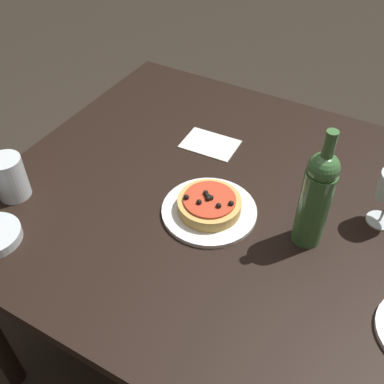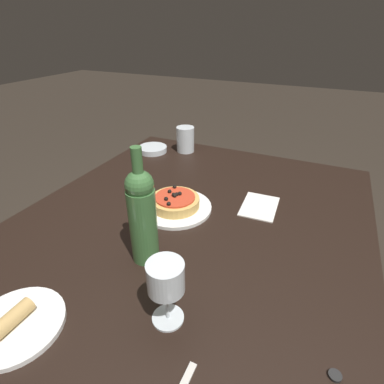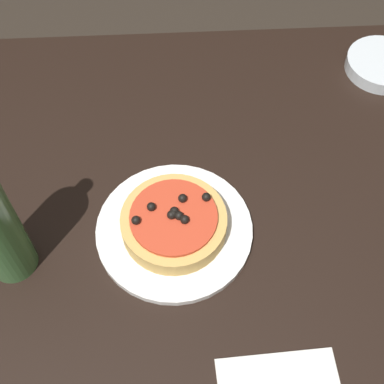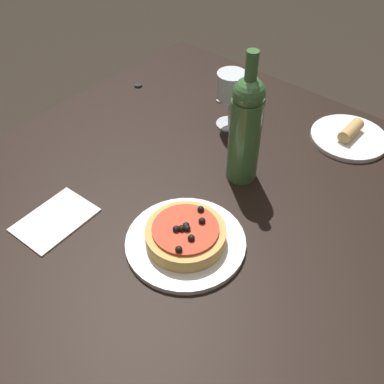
# 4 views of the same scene
# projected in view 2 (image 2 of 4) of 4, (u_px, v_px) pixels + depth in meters

# --- Properties ---
(ground_plane) EXTENTS (14.00, 14.00, 0.00)m
(ground_plane) POSITION_uv_depth(u_px,v_px,m) (191.00, 360.00, 1.35)
(ground_plane) COLOR #2D261E
(dining_table) EXTENTS (1.30, 1.09, 0.76)m
(dining_table) POSITION_uv_depth(u_px,v_px,m) (190.00, 241.00, 1.01)
(dining_table) COLOR black
(dining_table) RESTS_ON ground_plane
(dinner_plate) EXTENTS (0.25, 0.25, 0.01)m
(dinner_plate) POSITION_uv_depth(u_px,v_px,m) (175.00, 207.00, 1.03)
(dinner_plate) COLOR white
(dinner_plate) RESTS_ON dining_table
(pizza) EXTENTS (0.16, 0.16, 0.05)m
(pizza) POSITION_uv_depth(u_px,v_px,m) (175.00, 201.00, 1.01)
(pizza) COLOR tan
(pizza) RESTS_ON dinner_plate
(wine_glass) EXTENTS (0.08, 0.08, 0.16)m
(wine_glass) POSITION_uv_depth(u_px,v_px,m) (166.00, 280.00, 0.59)
(wine_glass) COLOR silver
(wine_glass) RESTS_ON dining_table
(wine_bottle) EXTENTS (0.07, 0.07, 0.32)m
(wine_bottle) POSITION_uv_depth(u_px,v_px,m) (142.00, 215.00, 0.75)
(wine_bottle) COLOR #3D6B38
(wine_bottle) RESTS_ON dining_table
(water_cup) EXTENTS (0.09, 0.09, 0.12)m
(water_cup) POSITION_uv_depth(u_px,v_px,m) (185.00, 139.00, 1.46)
(water_cup) COLOR silver
(water_cup) RESTS_ON dining_table
(side_bowl) EXTENTS (0.14, 0.14, 0.03)m
(side_bowl) POSITION_uv_depth(u_px,v_px,m) (153.00, 149.00, 1.48)
(side_bowl) COLOR silver
(side_bowl) RESTS_ON dining_table
(side_plate) EXTENTS (0.20, 0.20, 0.05)m
(side_plate) POSITION_uv_depth(u_px,v_px,m) (15.00, 324.00, 0.63)
(side_plate) COLOR white
(side_plate) RESTS_ON dining_table
(paper_napkin) EXTENTS (0.17, 0.12, 0.00)m
(paper_napkin) POSITION_uv_depth(u_px,v_px,m) (259.00, 206.00, 1.04)
(paper_napkin) COLOR silver
(paper_napkin) RESTS_ON dining_table
(bottle_cap) EXTENTS (0.02, 0.02, 0.01)m
(bottle_cap) POSITION_uv_depth(u_px,v_px,m) (335.00, 376.00, 0.54)
(bottle_cap) COLOR black
(bottle_cap) RESTS_ON dining_table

